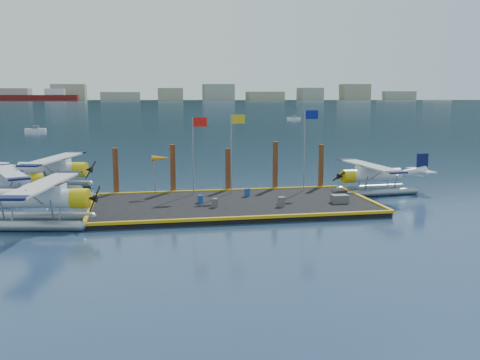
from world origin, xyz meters
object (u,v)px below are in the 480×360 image
object	(u,v)px
drum_3	(215,203)
piling_4	(321,168)
seaplane_d	(373,177)
drum_0	(200,199)
seaplane_c	(51,171)
piling_3	(275,167)
seaplane_a	(39,201)
drum_1	(281,202)
flagpole_yellow	(234,141)
piling_2	(228,171)
drum_5	(247,192)
flagpole_red	(196,143)
seaplane_b	(4,185)
windsock	(161,159)
piling_1	(173,170)
piling_0	(116,173)
crate	(340,199)
flagpole_blue	(307,138)

from	to	relation	value
drum_3	piling_4	world-z (taller)	piling_4
seaplane_d	drum_3	size ratio (longest dim) A/B	15.19
drum_0	seaplane_c	bearing A→B (deg)	140.10
drum_3	piling_3	bearing A→B (deg)	48.54
seaplane_a	piling_4	world-z (taller)	piling_4
drum_1	flagpole_yellow	distance (m)	7.36
piling_2	piling_4	xyz separation A→B (m)	(8.00, 0.00, 0.10)
drum_1	drum_5	size ratio (longest dim) A/B	1.11
piling_3	flagpole_red	bearing A→B (deg)	-166.75
seaplane_c	flagpole_yellow	bearing A→B (deg)	81.73
drum_1	piling_2	distance (m)	7.98
seaplane_b	windsock	xyz separation A→B (m)	(11.67, -0.83, 1.80)
flagpole_yellow	piling_4	bearing A→B (deg)	11.60
drum_1	flagpole_yellow	world-z (taller)	flagpole_yellow
drum_1	piling_3	size ratio (longest dim) A/B	0.16
flagpole_red	piling_1	size ratio (longest dim) A/B	1.43
piling_0	piling_2	size ratio (longest dim) A/B	1.05
drum_1	piling_1	world-z (taller)	piling_1
drum_1	drum_3	xyz separation A→B (m)	(-4.58, 0.65, -0.04)
drum_0	piling_3	distance (m)	8.66
seaplane_c	piling_4	size ratio (longest dim) A/B	2.61
drum_1	piling_3	distance (m)	7.73
flagpole_yellow	piling_2	bearing A→B (deg)	97.21
piling_3	seaplane_c	bearing A→B (deg)	165.53
seaplane_a	piling_0	xyz separation A→B (m)	(4.31, 8.74, 0.40)
seaplane_c	drum_5	world-z (taller)	seaplane_c
crate	flagpole_blue	distance (m)	6.72
seaplane_b	drum_1	bearing A→B (deg)	49.77
drum_3	piling_3	size ratio (longest dim) A/B	0.14
drum_0	drum_3	distance (m)	1.93
drum_0	drum_5	distance (m)	4.24
drum_3	flagpole_red	xyz separation A→B (m)	(-0.78, 5.21, 3.69)
crate	piling_1	bearing A→B (deg)	149.00
drum_0	drum_5	bearing A→B (deg)	25.60
windsock	piling_2	world-z (taller)	piling_2
seaplane_c	seaplane_d	world-z (taller)	seaplane_c
flagpole_red	piling_2	size ratio (longest dim) A/B	1.58
flagpole_yellow	windsock	bearing A→B (deg)	180.00
drum_0	piling_3	bearing A→B (deg)	36.52
crate	flagpole_yellow	size ratio (longest dim) A/B	0.19
seaplane_b	drum_5	distance (m)	18.35
drum_1	flagpole_red	size ratio (longest dim) A/B	0.11
drum_3	drum_5	xyz separation A→B (m)	(2.99, 3.57, 0.01)
seaplane_d	piling_4	xyz separation A→B (m)	(-3.85, 1.98, 0.59)
seaplane_c	piling_3	bearing A→B (deg)	90.58
windsock	piling_3	distance (m)	9.72
drum_0	piling_0	size ratio (longest dim) A/B	0.14
drum_0	crate	world-z (taller)	crate
seaplane_d	windsock	bearing A→B (deg)	84.07
drum_5	seaplane_a	bearing A→B (deg)	-158.95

